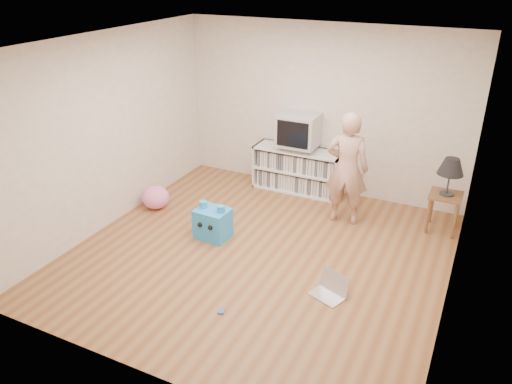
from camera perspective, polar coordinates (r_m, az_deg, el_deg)
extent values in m
plane|color=brown|center=(6.39, 0.32, -7.12)|extent=(4.50, 4.50, 0.00)
cube|color=beige|center=(7.79, 7.61, 9.23)|extent=(4.50, 0.02, 2.60)
cube|color=beige|center=(4.10, -13.45, -6.77)|extent=(4.50, 0.02, 2.60)
cube|color=beige|center=(7.01, -16.59, 6.58)|extent=(0.02, 4.50, 2.60)
cube|color=beige|center=(5.31, 22.81, -0.41)|extent=(0.02, 4.50, 2.60)
cube|color=white|center=(5.46, 0.39, 16.58)|extent=(4.50, 4.50, 0.01)
cube|color=white|center=(8.17, 5.29, 3.06)|extent=(1.40, 0.03, 0.70)
cube|color=white|center=(8.23, 0.31, 3.36)|extent=(0.03, 0.45, 0.70)
cube|color=white|center=(7.79, 9.44, 1.67)|extent=(0.03, 0.45, 0.70)
cube|color=white|center=(8.12, 4.67, 0.37)|extent=(1.40, 0.45, 0.03)
cube|color=white|center=(7.98, 4.75, 2.55)|extent=(1.34, 0.45, 0.03)
cube|color=white|center=(7.86, 4.84, 4.80)|extent=(1.40, 0.45, 0.03)
cube|color=silver|center=(7.98, 4.75, 2.55)|extent=(1.26, 0.36, 0.64)
cube|color=gray|center=(7.84, 4.85, 5.14)|extent=(0.45, 0.35, 0.07)
cube|color=#B4B4B9|center=(7.75, 4.93, 7.12)|extent=(0.60, 0.52, 0.50)
cube|color=black|center=(7.52, 4.18, 6.56)|extent=(0.50, 0.01, 0.40)
cylinder|color=brown|center=(7.11, 19.05, -2.64)|extent=(0.04, 0.04, 0.52)
cylinder|color=brown|center=(7.10, 21.74, -3.16)|extent=(0.04, 0.04, 0.52)
cylinder|color=brown|center=(7.42, 19.44, -1.52)|extent=(0.04, 0.04, 0.52)
cylinder|color=brown|center=(7.40, 22.02, -2.02)|extent=(0.04, 0.04, 0.52)
cube|color=brown|center=(7.14, 20.89, -0.36)|extent=(0.42, 0.42, 0.03)
cylinder|color=#333333|center=(7.13, 20.93, -0.17)|extent=(0.18, 0.18, 0.02)
cylinder|color=#333333|center=(7.06, 21.14, 1.10)|extent=(0.02, 0.02, 0.32)
imported|color=tan|center=(6.93, 10.36, 2.65)|extent=(0.63, 0.45, 1.61)
cube|color=silver|center=(5.73, 8.10, -11.67)|extent=(0.43, 0.37, 0.02)
cube|color=silver|center=(5.74, 8.99, -10.12)|extent=(0.37, 0.20, 0.24)
cube|color=black|center=(5.74, 8.99, -10.12)|extent=(0.32, 0.17, 0.19)
cube|color=#4464B5|center=(5.47, -3.99, -13.43)|extent=(0.09, 0.10, 0.02)
cube|color=#2490E3|center=(6.68, -4.97, -3.61)|extent=(0.45, 0.37, 0.41)
cylinder|color=#2490E3|center=(6.64, -6.04, -1.42)|extent=(0.10, 0.10, 0.09)
cylinder|color=#2490E3|center=(6.50, -4.03, -1.95)|extent=(0.10, 0.10, 0.09)
sphere|color=black|center=(6.58, -6.42, -3.75)|extent=(0.07, 0.07, 0.07)
sphere|color=black|center=(6.49, -5.25, -4.08)|extent=(0.07, 0.07, 0.07)
ellipsoid|color=pink|center=(7.60, -11.39, -0.62)|extent=(0.51, 0.51, 0.34)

